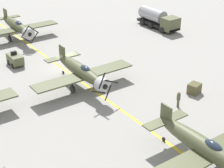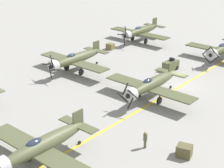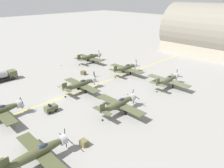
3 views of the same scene
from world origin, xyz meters
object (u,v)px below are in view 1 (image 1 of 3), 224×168
airplane_mid_center (82,72)px  supply_crate_mid_lane (194,88)px  airplane_far_center (205,148)px  tow_tractor (15,59)px  airplane_near_center (17,26)px  ground_crew_walking (178,99)px  fuel_tanker (158,19)px

airplane_mid_center → supply_crate_mid_lane: (-9.38, 8.10, -1.45)m
supply_crate_mid_lane → airplane_far_center: bearing=46.7°
airplane_mid_center → tow_tractor: (3.69, -10.42, -1.22)m
airplane_mid_center → airplane_near_center: bearing=-97.3°
airplane_near_center → airplane_far_center: airplane_far_center is taller
airplane_near_center → ground_crew_walking: bearing=103.5°
ground_crew_walking → supply_crate_mid_lane: (-3.56, -1.16, -0.40)m
airplane_far_center → supply_crate_mid_lane: bearing=-118.7°
airplane_far_center → fuel_tanker: size_ratio=1.50×
fuel_tanker → supply_crate_mid_lane: bearing=58.7°
airplane_near_center → ground_crew_walking: 29.01m
tow_tractor → airplane_far_center: bearing=98.7°
airplane_near_center → airplane_mid_center: (0.36, 19.21, -0.00)m
fuel_tanker → airplane_far_center: bearing=54.4°
ground_crew_walking → tow_tractor: bearing=-64.2°
tow_tractor → supply_crate_mid_lane: size_ratio=1.93×
airplane_near_center → tow_tractor: 9.75m
airplane_near_center → fuel_tanker: bearing=161.7°
airplane_near_center → ground_crew_walking: size_ratio=6.80×
airplane_near_center → airplane_mid_center: size_ratio=1.00×
tow_tractor → supply_crate_mid_lane: bearing=125.2°
airplane_mid_center → ground_crew_walking: airplane_mid_center is taller
airplane_near_center → airplane_far_center: size_ratio=1.00×
airplane_near_center → supply_crate_mid_lane: (-9.02, 27.31, -1.45)m
airplane_near_center → airplane_far_center: (-0.23, 36.63, 0.00)m
ground_crew_walking → airplane_near_center: bearing=-79.2°
fuel_tanker → tow_tractor: size_ratio=3.08×
fuel_tanker → ground_crew_walking: size_ratio=4.53×
airplane_far_center → fuel_tanker: 35.26m
fuel_tanker → supply_crate_mid_lane: (11.75, 19.33, -0.95)m
tow_tractor → airplane_mid_center: bearing=109.5°
airplane_far_center → ground_crew_walking: (-5.23, -8.16, -1.05)m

